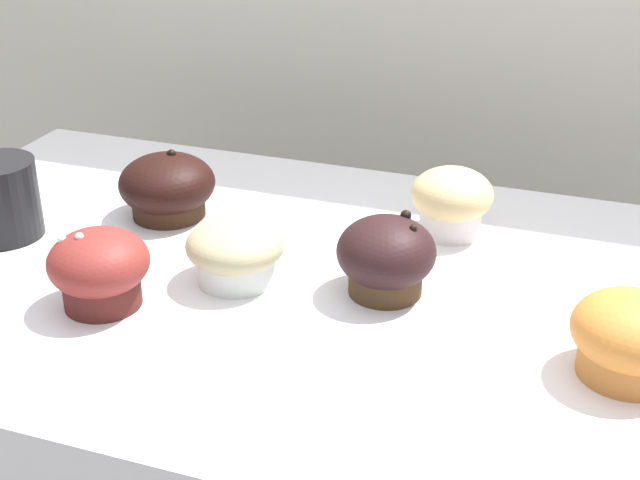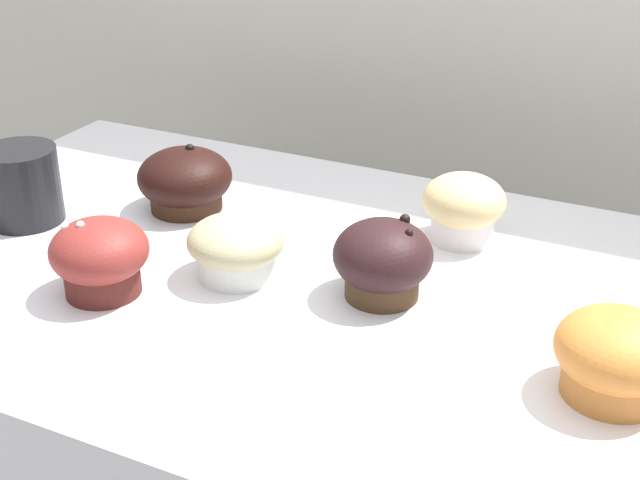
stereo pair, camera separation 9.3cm
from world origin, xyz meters
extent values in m
cube|color=beige|center=(0.00, 0.60, 0.90)|extent=(3.20, 0.10, 1.80)
cylinder|color=#511E1A|center=(-0.14, -0.12, 0.92)|extent=(0.08, 0.08, 0.05)
ellipsoid|color=maroon|center=(-0.14, -0.12, 0.95)|extent=(0.10, 0.10, 0.06)
sphere|color=white|center=(-0.18, -0.13, 0.97)|extent=(0.01, 0.01, 0.01)
sphere|color=white|center=(-0.16, -0.13, 0.98)|extent=(0.01, 0.01, 0.01)
cylinder|color=#CE7A36|center=(0.36, -0.07, 0.92)|extent=(0.09, 0.09, 0.05)
ellipsoid|color=orange|center=(0.36, -0.07, 0.94)|extent=(0.11, 0.11, 0.06)
cylinder|color=white|center=(0.15, 0.16, 0.92)|extent=(0.07, 0.07, 0.05)
ellipsoid|color=#E2C382|center=(0.15, 0.16, 0.95)|extent=(0.10, 0.10, 0.06)
cylinder|color=#361F12|center=(-0.18, 0.09, 0.92)|extent=(0.09, 0.09, 0.04)
ellipsoid|color=black|center=(-0.18, 0.09, 0.94)|extent=(0.12, 0.12, 0.07)
sphere|color=black|center=(-0.18, 0.10, 0.97)|extent=(0.01, 0.01, 0.01)
cylinder|color=silver|center=(-0.04, -0.03, 0.92)|extent=(0.08, 0.08, 0.04)
ellipsoid|color=tan|center=(-0.04, -0.03, 0.94)|extent=(0.10, 0.10, 0.05)
cylinder|color=#462F1B|center=(0.12, 0.00, 0.92)|extent=(0.08, 0.08, 0.05)
ellipsoid|color=black|center=(0.12, 0.00, 0.94)|extent=(0.10, 0.10, 0.07)
sphere|color=black|center=(0.15, 0.00, 0.98)|extent=(0.01, 0.01, 0.01)
sphere|color=black|center=(0.13, 0.03, 0.98)|extent=(0.01, 0.01, 0.01)
cylinder|color=black|center=(-0.34, -0.02, 0.94)|extent=(0.09, 0.09, 0.09)
camera|label=1|loc=(0.32, -0.78, 1.36)|focal=50.00mm
camera|label=2|loc=(0.41, -0.75, 1.36)|focal=50.00mm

